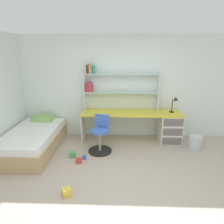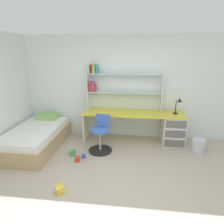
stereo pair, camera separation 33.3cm
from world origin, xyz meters
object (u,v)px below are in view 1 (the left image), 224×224
desk (158,124)px  swivel_chair (100,137)px  bookshelf_hutch (111,84)px  bed_platform (33,140)px  waste_bin (195,142)px  toy_block_yellow_3 (67,192)px  toy_block_blue_0 (84,157)px  toy_block_green_2 (72,155)px  toy_block_red_1 (79,161)px  desk_lamp (175,102)px

desk → swivel_chair: (-1.36, -0.60, -0.10)m
bookshelf_hutch → bed_platform: (-1.71, -0.80, -1.15)m
bookshelf_hutch → bed_platform: bearing=-154.9°
waste_bin → toy_block_yellow_3: size_ratio=2.42×
swivel_chair → desk: bearing=23.8°
bed_platform → toy_block_blue_0: bearing=-16.6°
bed_platform → toy_block_blue_0: 1.27m
swivel_chair → waste_bin: swivel_chair is taller
bed_platform → toy_block_yellow_3: size_ratio=15.34×
desk → toy_block_green_2: bearing=-154.9°
desk → waste_bin: bearing=-26.9°
toy_block_blue_0 → toy_block_yellow_3: bearing=-94.4°
bed_platform → toy_block_blue_0: (1.20, -0.36, -0.20)m
waste_bin → toy_block_blue_0: waste_bin is taller
toy_block_yellow_3 → toy_block_red_1: bearing=89.9°
swivel_chair → toy_block_green_2: bearing=-151.8°
bed_platform → bookshelf_hutch: bearing=25.1°
desk_lamp → toy_block_red_1: 2.57m
toy_block_red_1 → toy_block_green_2: toy_block_green_2 is taller
bed_platform → toy_block_green_2: 1.00m
waste_bin → toy_block_red_1: 2.64m
swivel_chair → toy_block_green_2: 0.69m
swivel_chair → toy_block_yellow_3: (-0.38, -1.47, -0.26)m
toy_block_blue_0 → toy_block_red_1: size_ratio=0.78×
toy_block_blue_0 → toy_block_yellow_3: (-0.08, -1.10, 0.02)m
swivel_chair → waste_bin: (2.15, 0.20, -0.17)m
swivel_chair → bed_platform: bearing=-179.4°
toy_block_red_1 → toy_block_yellow_3: size_ratio=0.82×
waste_bin → toy_block_blue_0: (-2.45, -0.57, -0.11)m
toy_block_blue_0 → bookshelf_hutch: bearing=66.3°
desk_lamp → swivel_chair: 1.95m
desk → waste_bin: (0.79, -0.40, -0.28)m
bookshelf_hutch → desk_lamp: (1.53, -0.19, -0.41)m
toy_block_green_2 → toy_block_blue_0: bearing=-15.2°
desk_lamp → toy_block_red_1: size_ratio=3.85×
desk → desk_lamp: (0.37, -0.00, 0.56)m
waste_bin → toy_block_blue_0: bearing=-166.8°
desk → toy_block_blue_0: size_ratio=30.76×
toy_block_blue_0 → toy_block_yellow_3: 1.10m
swivel_chair → toy_block_blue_0: size_ratio=10.35×
bookshelf_hutch → toy_block_green_2: bearing=-125.3°
desk_lamp → toy_block_green_2: (-2.29, -0.90, -0.93)m
desk → bed_platform: 2.93m
desk_lamp → toy_block_blue_0: (-2.03, -0.97, -0.95)m
toy_block_blue_0 → toy_block_red_1: 0.17m
desk_lamp → bed_platform: 3.37m
bed_platform → desk: bearing=12.2°
bed_platform → toy_block_red_1: bed_platform is taller
toy_block_blue_0 → toy_block_green_2: size_ratio=0.67×
toy_block_blue_0 → bed_platform: bearing=163.4°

